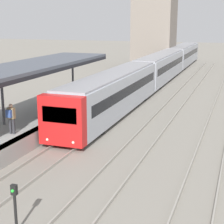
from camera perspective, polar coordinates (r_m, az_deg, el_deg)
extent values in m
cube|color=#4C515B|center=(22.33, -16.62, 5.90)|extent=(4.00, 23.87, 0.20)
cube|color=black|center=(21.28, -12.27, 5.19)|extent=(0.08, 23.87, 0.24)
cylinder|color=#47474C|center=(22.59, -16.34, 1.86)|extent=(0.16, 0.16, 3.02)
cylinder|color=#47474C|center=(30.72, -6.00, 5.40)|extent=(0.16, 0.16, 3.02)
cylinder|color=#2D2D33|center=(20.87, -15.23, -2.09)|extent=(0.14, 0.14, 0.85)
cylinder|color=#2D2D33|center=(20.76, -14.77, -2.14)|extent=(0.14, 0.14, 0.85)
cube|color=olive|center=(20.64, -15.12, -0.18)|extent=(0.40, 0.22, 0.60)
sphere|color=tan|center=(20.54, -15.19, 0.91)|extent=(0.22, 0.22, 0.22)
cube|color=#334C8E|center=(20.47, -15.44, -0.25)|extent=(0.30, 0.18, 0.40)
cube|color=red|center=(20.49, -7.58, -1.29)|extent=(2.60, 0.70, 2.74)
cube|color=black|center=(20.11, -8.04, -0.46)|extent=(2.03, 0.04, 0.88)
sphere|color=#EFEACC|center=(20.86, -9.83, -4.16)|extent=(0.16, 0.16, 0.16)
sphere|color=#EFEACC|center=(20.17, -5.93, -4.65)|extent=(0.16, 0.16, 0.16)
cube|color=#A8ADB7|center=(28.18, 0.25, 2.99)|extent=(2.60, 16.41, 2.74)
cube|color=gray|center=(27.95, 0.26, 5.87)|extent=(2.29, 16.08, 0.12)
cube|color=black|center=(28.13, 0.26, 3.59)|extent=(2.62, 15.09, 0.71)
cylinder|color=black|center=(24.09, -6.40, -2.13)|extent=(0.12, 0.70, 0.70)
cylinder|color=black|center=(23.24, -1.46, -2.64)|extent=(0.12, 0.70, 0.70)
cylinder|color=black|center=(33.74, 1.43, 2.57)|extent=(0.12, 0.70, 0.70)
cylinder|color=black|center=(33.14, 5.08, 2.31)|extent=(0.12, 0.70, 0.70)
cube|color=#A8ADB7|center=(44.18, 7.42, 6.83)|extent=(2.60, 16.41, 2.74)
cube|color=gray|center=(44.03, 7.48, 8.67)|extent=(2.29, 16.08, 0.12)
cube|color=black|center=(44.14, 7.43, 7.21)|extent=(2.62, 15.09, 0.71)
cylinder|color=black|center=(39.49, 4.16, 4.19)|extent=(0.12, 0.70, 0.70)
cylinder|color=black|center=(38.98, 7.31, 3.99)|extent=(0.12, 0.70, 0.70)
cylinder|color=black|center=(49.74, 7.42, 6.11)|extent=(0.12, 0.70, 0.70)
cylinder|color=black|center=(49.34, 9.94, 5.95)|extent=(0.12, 0.70, 0.70)
cube|color=#A8ADB7|center=(60.59, 10.78, 8.57)|extent=(2.60, 16.41, 2.74)
cube|color=gray|center=(60.48, 10.84, 9.92)|extent=(2.29, 16.08, 0.12)
cube|color=black|center=(60.56, 10.79, 8.86)|extent=(2.62, 15.09, 0.71)
cylinder|color=black|center=(55.67, 8.74, 6.88)|extent=(0.12, 0.70, 0.70)
cylinder|color=black|center=(55.31, 11.01, 6.74)|extent=(0.12, 0.70, 0.70)
cylinder|color=black|center=(66.12, 10.49, 7.89)|extent=(0.12, 0.70, 0.70)
cylinder|color=black|center=(65.82, 12.41, 7.77)|extent=(0.12, 0.70, 0.70)
cylinder|color=black|center=(13.29, -14.47, -14.75)|extent=(0.10, 0.10, 1.36)
cube|color=black|center=(12.91, -14.70, -11.39)|extent=(0.20, 0.14, 0.36)
sphere|color=green|center=(12.85, -14.93, -11.54)|extent=(0.11, 0.11, 0.11)
cube|color=slate|center=(56.70, 6.46, 12.13)|extent=(5.69, 5.69, 10.68)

